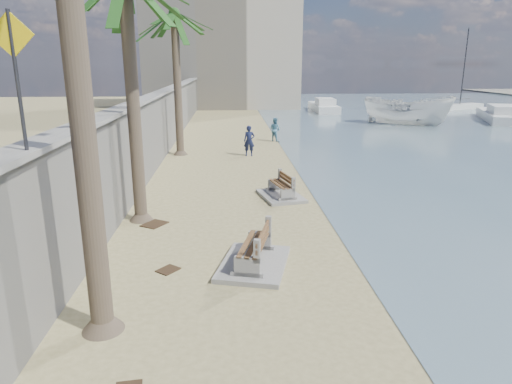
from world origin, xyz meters
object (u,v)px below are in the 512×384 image
bench_near (254,250)px  bench_far (281,188)px  boat_cruiser (407,110)px  person_a (249,139)px  sailboat_west (460,107)px  palm_back (174,16)px  yacht_near (500,117)px  person_b (275,128)px  yacht_far (323,108)px

bench_near → bench_far: (1.43, 6.33, -0.04)m
bench_far → boat_cruiser: (13.50, 21.94, 0.91)m
bench_near → bench_far: 6.48m
bench_near → person_a: person_a is taller
bench_far → sailboat_west: sailboat_west is taller
palm_back → yacht_near: 33.01m
palm_back → bench_near: bearing=-77.5°
palm_back → person_b: bearing=36.8°
bench_far → person_b: (1.11, 13.70, 0.50)m
yacht_near → person_b: bearing=136.6°
boat_cruiser → sailboat_west: bearing=-6.0°
person_b → boat_cruiser: size_ratio=0.52×
boat_cruiser → sailboat_west: size_ratio=0.37×
palm_back → bench_far: bearing=-62.1°
person_a → yacht_far: (9.53, 25.56, -0.65)m
bench_far → person_b: 13.75m
boat_cruiser → yacht_near: size_ratio=0.34×
boat_cruiser → yacht_far: 13.17m
boat_cruiser → yacht_far: (-4.84, 12.21, -0.96)m
person_a → yacht_far: bearing=74.8°
person_b → yacht_far: bearing=-69.9°
bench_far → yacht_far: yacht_far is taller
yacht_near → palm_back: bearing=139.2°
palm_back → boat_cruiser: 23.23m
yacht_far → bench_far: bearing=167.7°
person_b → yacht_far: person_b is taller
palm_back → yacht_far: palm_back is taller
yacht_near → sailboat_west: bearing=12.9°
boat_cruiser → yacht_far: bearing=56.5°
boat_cruiser → yacht_far: size_ratio=0.41×
palm_back → yacht_far: 29.30m
sailboat_west → palm_back: bearing=-138.9°
palm_back → yacht_near: bearing=28.2°
bench_far → palm_back: bearing=117.9°
bench_far → sailboat_west: size_ratio=0.27×
bench_near → boat_cruiser: boat_cruiser is taller
yacht_near → sailboat_west: size_ratio=1.11×
yacht_near → yacht_far: (-14.83, 9.71, 0.00)m
bench_far → palm_back: 12.69m
bench_far → person_a: person_a is taller
bench_far → person_b: person_b is taller
person_a → yacht_far: person_a is taller
palm_back → boat_cruiser: size_ratio=2.54×
boat_cruiser → bench_far: bearing=-176.7°
bench_near → person_b: size_ratio=1.53×
bench_near → palm_back: size_ratio=0.31×
palm_back → person_a: 7.77m
boat_cruiser → person_b: bearing=158.5°
person_a → sailboat_west: 37.18m
person_a → yacht_far: size_ratio=0.24×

